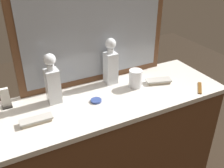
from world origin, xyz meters
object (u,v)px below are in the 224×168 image
(crystal_decanter_center, at_px, (53,83))
(silver_brush_rear, at_px, (36,120))
(porcelain_dish, at_px, (96,101))
(silver_brush_left, at_px, (158,81))
(tortoiseshell_comb, at_px, (200,88))
(crystal_decanter_rear, at_px, (111,66))
(napkin_holder, at_px, (6,99))
(crystal_tumbler_far_left, at_px, (136,79))

(crystal_decanter_center, distance_m, silver_brush_rear, 0.22)
(porcelain_dish, bearing_deg, silver_brush_left, 2.31)
(crystal_decanter_center, height_order, tortoiseshell_comb, crystal_decanter_center)
(silver_brush_left, bearing_deg, crystal_decanter_rear, 151.39)
(silver_brush_left, distance_m, tortoiseshell_comb, 0.25)
(crystal_decanter_rear, bearing_deg, napkin_holder, 178.86)
(crystal_tumbler_far_left, distance_m, napkin_holder, 0.73)
(crystal_decanter_rear, distance_m, porcelain_dish, 0.26)
(crystal_decanter_center, distance_m, porcelain_dish, 0.25)
(silver_brush_rear, relative_size, tortoiseshell_comb, 1.39)
(silver_brush_rear, bearing_deg, crystal_tumbler_far_left, 7.59)
(crystal_decanter_center, bearing_deg, silver_brush_rear, -132.76)
(crystal_decanter_rear, xyz_separation_m, porcelain_dish, (-0.17, -0.16, -0.11))
(tortoiseshell_comb, distance_m, napkin_holder, 1.10)
(napkin_holder, bearing_deg, crystal_decanter_rear, -1.14)
(crystal_tumbler_far_left, height_order, silver_brush_rear, crystal_tumbler_far_left)
(tortoiseshell_comb, bearing_deg, crystal_decanter_center, 162.40)
(porcelain_dish, xyz_separation_m, napkin_holder, (-0.44, 0.17, 0.04))
(crystal_decanter_rear, relative_size, silver_brush_rear, 1.80)
(silver_brush_rear, bearing_deg, silver_brush_left, 4.15)
(crystal_decanter_center, relative_size, tortoiseshell_comb, 2.46)
(silver_brush_rear, bearing_deg, crystal_decanter_center, 47.24)
(porcelain_dish, xyz_separation_m, tortoiseshell_comb, (0.61, -0.15, -0.00))
(tortoiseshell_comb, bearing_deg, silver_brush_left, 136.78)
(silver_brush_rear, distance_m, tortoiseshell_comb, 0.95)
(porcelain_dish, relative_size, napkin_holder, 0.55)
(crystal_tumbler_far_left, bearing_deg, napkin_holder, 169.94)
(crystal_tumbler_far_left, height_order, silver_brush_left, crystal_tumbler_far_left)
(napkin_holder, bearing_deg, silver_brush_left, -10.01)
(crystal_decanter_rear, height_order, napkin_holder, crystal_decanter_rear)
(crystal_decanter_center, height_order, crystal_tumbler_far_left, crystal_decanter_center)
(crystal_tumbler_far_left, relative_size, silver_brush_left, 0.66)
(crystal_decanter_rear, relative_size, crystal_decanter_center, 1.02)
(crystal_decanter_rear, bearing_deg, crystal_tumbler_far_left, -46.92)
(porcelain_dish, bearing_deg, crystal_tumbler_far_left, 8.89)
(porcelain_dish, height_order, tortoiseshell_comb, porcelain_dish)
(crystal_decanter_center, bearing_deg, tortoiseshell_comb, -17.60)
(crystal_decanter_rear, xyz_separation_m, crystal_tumbler_far_left, (0.11, -0.12, -0.06))
(crystal_decanter_center, relative_size, porcelain_dish, 4.64)
(silver_brush_left, bearing_deg, porcelain_dish, -177.69)
(crystal_tumbler_far_left, relative_size, porcelain_dish, 1.79)
(crystal_decanter_rear, height_order, crystal_tumbler_far_left, crystal_decanter_rear)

